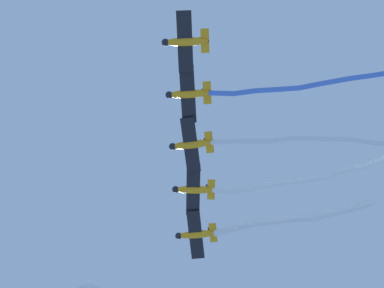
# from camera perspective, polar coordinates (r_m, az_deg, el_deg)

# --- Properties ---
(airplane_lead) EXTENTS (5.75, 7.63, 1.88)m
(airplane_lead) POSITION_cam_1_polar(r_m,az_deg,el_deg) (93.22, 0.32, -7.38)
(airplane_lead) COLOR orange
(smoke_trail_lead) EXTENTS (21.95, 3.58, 4.25)m
(smoke_trail_lead) POSITION_cam_1_polar(r_m,az_deg,el_deg) (94.65, 8.39, -6.01)
(smoke_trail_lead) COLOR white
(airplane_left_wing) EXTENTS (5.83, 7.64, 1.88)m
(airplane_left_wing) POSITION_cam_1_polar(r_m,az_deg,el_deg) (90.01, 0.13, -3.74)
(airplane_left_wing) COLOR orange
(smoke_trail_left_wing) EXTENTS (23.23, 3.22, 3.25)m
(smoke_trail_left_wing) POSITION_cam_1_polar(r_m,az_deg,el_deg) (91.58, 8.90, -2.77)
(smoke_trail_left_wing) COLOR white
(airplane_right_wing) EXTENTS (5.73, 7.61, 1.88)m
(airplane_right_wing) POSITION_cam_1_polar(r_m,az_deg,el_deg) (86.67, -0.08, -0.04)
(airplane_right_wing) COLOR orange
(smoke_trail_right_wing) EXTENTS (32.59, 11.13, 1.90)m
(smoke_trail_right_wing) POSITION_cam_1_polar(r_m,az_deg,el_deg) (89.32, 12.56, 0.09)
(smoke_trail_right_wing) COLOR white
(airplane_slot) EXTENTS (5.80, 7.64, 1.88)m
(airplane_slot) POSITION_cam_1_polar(r_m,az_deg,el_deg) (84.27, -0.31, 4.11)
(airplane_slot) COLOR orange
(smoke_trail_slot) EXTENTS (25.59, 4.01, 2.43)m
(smoke_trail_slot) POSITION_cam_1_polar(r_m,az_deg,el_deg) (85.52, 9.98, 4.92)
(smoke_trail_slot) COLOR #4C75DB
(airplane_trail) EXTENTS (5.81, 7.65, 1.88)m
(airplane_trail) POSITION_cam_1_polar(r_m,az_deg,el_deg) (81.77, -0.55, 8.34)
(airplane_trail) COLOR orange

